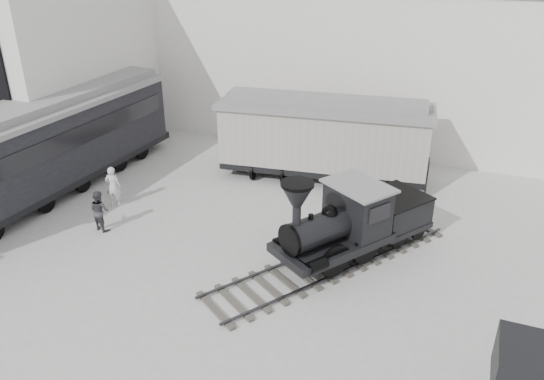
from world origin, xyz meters
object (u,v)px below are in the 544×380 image
at_px(coal_hopper, 541,379).
at_px(visitor_a, 113,186).
at_px(passenger_coach, 47,146).
at_px(visitor_b, 100,210).
at_px(locomotive, 349,226).
at_px(boxcar, 324,136).

bearing_deg(coal_hopper, visitor_a, 160.43).
distance_m(passenger_coach, visitor_b, 4.76).
height_order(locomotive, coal_hopper, locomotive).
bearing_deg(visitor_a, coal_hopper, 143.29).
distance_m(boxcar, coal_hopper, 14.71).
bearing_deg(coal_hopper, visitor_b, 165.94).
bearing_deg(passenger_coach, boxcar, 32.06).
xyz_separation_m(boxcar, passenger_coach, (-10.80, -5.81, 0.11)).
height_order(passenger_coach, coal_hopper, passenger_coach).
xyz_separation_m(boxcar, coal_hopper, (8.48, -12.00, -0.64)).
relative_size(boxcar, visitor_b, 6.07).
height_order(passenger_coach, visitor_b, passenger_coach).
relative_size(locomotive, passenger_coach, 0.62).
bearing_deg(boxcar, passenger_coach, -158.16).
bearing_deg(passenger_coach, visitor_a, 1.14).
relative_size(locomotive, coal_hopper, 4.20).
bearing_deg(visitor_a, locomotive, 161.64).
bearing_deg(locomotive, passenger_coach, -148.11).
xyz_separation_m(boxcar, visitor_a, (-7.45, -5.96, -1.19)).
xyz_separation_m(locomotive, passenger_coach, (-13.55, 0.58, 0.92)).
relative_size(visitor_a, visitor_b, 1.09).
bearing_deg(passenger_coach, visitor_b, -22.90).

